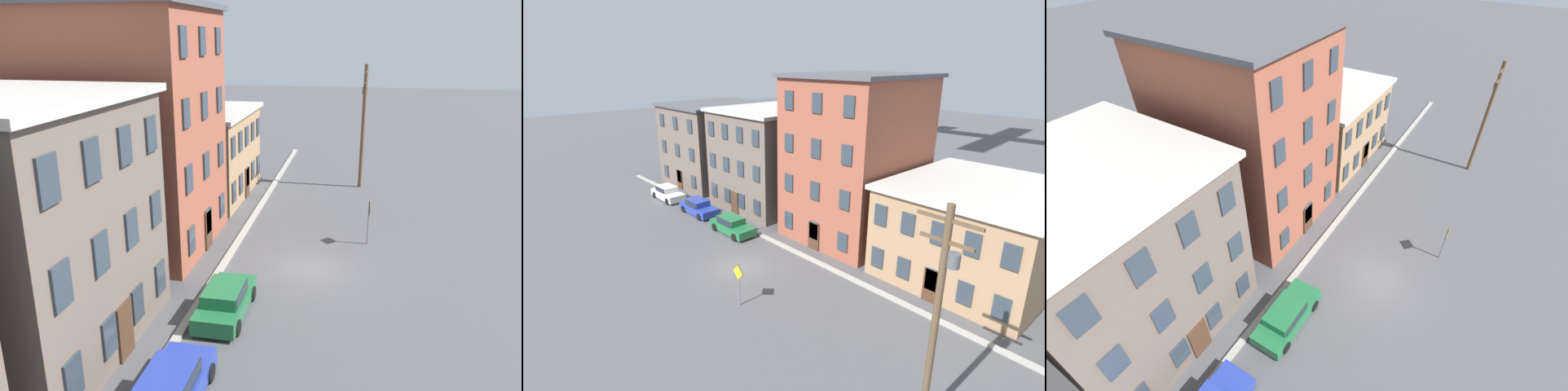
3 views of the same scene
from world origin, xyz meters
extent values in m
plane|color=#4C4C4F|center=(0.00, 0.00, 0.00)|extent=(200.00, 200.00, 0.00)
cube|color=#9E998E|center=(0.00, 4.50, 0.08)|extent=(56.00, 0.36, 0.16)
cube|color=#2D3842|center=(-12.34, 5.94, 1.56)|extent=(0.90, 0.10, 1.40)
cube|color=#2D3842|center=(-12.34, 5.94, 4.69)|extent=(0.90, 0.10, 1.40)
cube|color=#2D3842|center=(-12.34, 5.94, 7.82)|extent=(0.90, 0.10, 1.40)
cube|color=#2D3842|center=(-10.04, 5.94, 1.56)|extent=(0.90, 0.10, 1.40)
cube|color=#2D3842|center=(-10.04, 5.94, 4.69)|extent=(0.90, 0.10, 1.40)
cube|color=#2D3842|center=(-10.04, 5.94, 7.82)|extent=(0.90, 0.10, 1.40)
cube|color=#2D3842|center=(-7.74, 5.94, 1.56)|extent=(0.90, 0.10, 1.40)
cube|color=#2D3842|center=(-7.74, 5.94, 4.69)|extent=(0.90, 0.10, 1.40)
cube|color=#2D3842|center=(-7.74, 5.94, 7.82)|extent=(0.90, 0.10, 1.40)
cube|color=#2D3842|center=(-5.44, 5.94, 1.56)|extent=(0.90, 0.10, 1.40)
cube|color=#2D3842|center=(-5.44, 5.94, 4.69)|extent=(0.90, 0.10, 1.40)
cube|color=#2D3842|center=(-5.44, 5.94, 7.82)|extent=(0.90, 0.10, 1.40)
cube|color=#472D1E|center=(-8.89, 5.94, 1.10)|extent=(1.10, 0.10, 2.20)
cube|color=brown|center=(1.60, 10.63, 6.44)|extent=(8.58, 9.26, 12.87)
cube|color=#4C4C51|center=(1.60, 10.63, 13.02)|extent=(9.08, 9.76, 0.30)
cube|color=#2D3842|center=(-1.26, 5.94, 1.61)|extent=(0.90, 0.10, 1.40)
cube|color=#2D3842|center=(-1.26, 5.94, 4.83)|extent=(0.90, 0.10, 1.40)
cube|color=#2D3842|center=(-1.26, 5.94, 8.04)|extent=(0.90, 0.10, 1.40)
cube|color=#2D3842|center=(-1.26, 5.94, 11.26)|extent=(0.90, 0.10, 1.40)
cube|color=#2D3842|center=(1.60, 5.94, 1.61)|extent=(0.90, 0.10, 1.40)
cube|color=#2D3842|center=(1.60, 5.94, 4.83)|extent=(0.90, 0.10, 1.40)
cube|color=#2D3842|center=(1.60, 5.94, 8.04)|extent=(0.90, 0.10, 1.40)
cube|color=#2D3842|center=(1.60, 5.94, 11.26)|extent=(0.90, 0.10, 1.40)
cube|color=#2D3842|center=(4.46, 5.94, 1.61)|extent=(0.90, 0.10, 1.40)
cube|color=#2D3842|center=(4.46, 5.94, 4.83)|extent=(0.90, 0.10, 1.40)
cube|color=#2D3842|center=(4.46, 5.94, 8.04)|extent=(0.90, 0.10, 1.40)
cube|color=#2D3842|center=(4.46, 5.94, 11.26)|extent=(0.90, 0.10, 1.40)
cube|color=#472D1E|center=(1.60, 5.94, 1.10)|extent=(1.10, 0.10, 2.20)
cube|color=#9E7A56|center=(11.48, 11.47, 3.06)|extent=(9.94, 10.94, 6.12)
cube|color=#B7B2A8|center=(11.48, 11.47, 6.27)|extent=(10.44, 11.44, 0.30)
cube|color=#2D3842|center=(7.50, 5.94, 1.53)|extent=(0.90, 0.10, 1.40)
cube|color=#2D3842|center=(7.50, 5.94, 4.59)|extent=(0.90, 0.10, 1.40)
cube|color=#2D3842|center=(9.49, 5.94, 1.53)|extent=(0.90, 0.10, 1.40)
cube|color=#2D3842|center=(9.49, 5.94, 4.59)|extent=(0.90, 0.10, 1.40)
cube|color=#2D3842|center=(11.48, 5.94, 1.53)|extent=(0.90, 0.10, 1.40)
cube|color=#2D3842|center=(11.48, 5.94, 4.59)|extent=(0.90, 0.10, 1.40)
cube|color=#2D3842|center=(13.47, 5.94, 1.53)|extent=(0.90, 0.10, 1.40)
cube|color=#2D3842|center=(13.47, 5.94, 4.59)|extent=(0.90, 0.10, 1.40)
cube|color=#2D3842|center=(15.45, 5.94, 1.53)|extent=(0.90, 0.10, 1.40)
cube|color=#2D3842|center=(15.45, 5.94, 4.59)|extent=(0.90, 0.10, 1.40)
cube|color=#472D1E|center=(11.48, 5.94, 1.10)|extent=(1.10, 0.10, 2.20)
cube|color=#233899|center=(-11.33, 3.33, 1.15)|extent=(2.20, 1.51, 0.55)
cube|color=#1E232D|center=(-11.33, 3.33, 1.15)|extent=(2.02, 1.58, 0.48)
cylinder|color=black|center=(-9.68, 4.18, 0.33)|extent=(0.66, 0.22, 0.66)
cylinder|color=black|center=(-9.68, 2.48, 0.33)|extent=(0.66, 0.22, 0.66)
cube|color=#1E6638|center=(-5.26, 3.09, 0.53)|extent=(4.40, 1.80, 0.70)
cube|color=#1E6638|center=(-5.46, 3.09, 1.15)|extent=(2.20, 1.51, 0.55)
cube|color=#1E232D|center=(-5.46, 3.09, 1.15)|extent=(2.02, 1.58, 0.48)
cylinder|color=black|center=(-3.81, 3.94, 0.33)|extent=(0.66, 0.22, 0.66)
cylinder|color=black|center=(-3.81, 2.24, 0.33)|extent=(0.66, 0.22, 0.66)
cylinder|color=black|center=(-6.71, 3.94, 0.33)|extent=(0.66, 0.22, 0.66)
cylinder|color=black|center=(-6.71, 2.24, 0.33)|extent=(0.66, 0.22, 0.66)
cylinder|color=slate|center=(3.89, -2.88, 1.29)|extent=(0.08, 0.08, 2.58)
cube|color=yellow|center=(3.89, -2.91, 2.24)|extent=(0.96, 0.03, 0.96)
cube|color=black|center=(3.89, -2.90, 2.24)|extent=(1.04, 0.02, 1.04)
cylinder|color=brown|center=(15.69, -2.28, 4.76)|extent=(0.28, 0.28, 9.53)
cube|color=brown|center=(15.69, -2.28, 8.93)|extent=(2.40, 0.12, 0.12)
cube|color=brown|center=(15.69, -2.28, 8.13)|extent=(2.00, 0.12, 0.12)
cylinder|color=#515156|center=(16.04, -2.28, 7.53)|extent=(0.44, 0.44, 0.55)
camera|label=1|loc=(-24.01, -2.21, 11.50)|focal=35.00mm
camera|label=2|loc=(21.45, -15.18, 14.18)|focal=28.00mm
camera|label=3|loc=(-13.87, -3.44, 17.76)|focal=24.00mm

